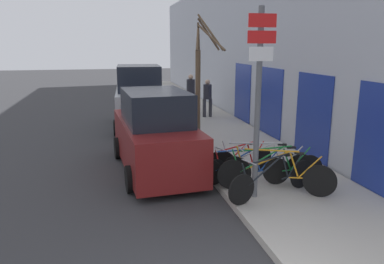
{
  "coord_description": "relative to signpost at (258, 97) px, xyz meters",
  "views": [
    {
      "loc": [
        -1.43,
        -3.06,
        3.32
      ],
      "look_at": [
        0.57,
        5.55,
        1.25
      ],
      "focal_mm": 35.0,
      "sensor_mm": 36.0,
      "label": 1
    }
  ],
  "objects": [
    {
      "name": "building_facade",
      "position": [
        2.79,
        9.99,
        0.94
      ],
      "size": [
        0.23,
        32.0,
        6.5
      ],
      "color": "#B2B7C1",
      "rests_on": "ground"
    },
    {
      "name": "sidewalk_curb",
      "position": [
        1.04,
        10.07,
        -2.21
      ],
      "size": [
        3.2,
        32.0,
        0.15
      ],
      "color": "#ADA89E",
      "rests_on": "ground"
    },
    {
      "name": "parked_car_0",
      "position": [
        -1.77,
        2.6,
        -1.3
      ],
      "size": [
        2.13,
        4.54,
        2.18
      ],
      "rotation": [
        0.0,
        0.0,
        0.06
      ],
      "color": "maroon",
      "rests_on": "ground"
    },
    {
      "name": "bicycle_4",
      "position": [
        0.53,
        0.91,
        -1.73
      ],
      "size": [
        2.37,
        1.0,
        0.95
      ],
      "rotation": [
        0.0,
        0.0,
        1.18
      ],
      "color": "black",
      "rests_on": "sidewalk_curb"
    },
    {
      "name": "bicycle_2",
      "position": [
        0.59,
        0.49,
        -1.73
      ],
      "size": [
        2.54,
        0.44,
        0.94
      ],
      "rotation": [
        0.0,
        0.0,
        1.54
      ],
      "color": "black",
      "rests_on": "sidewalk_curb"
    },
    {
      "name": "bicycle_1",
      "position": [
        0.57,
        0.17,
        -1.73
      ],
      "size": [
        2.12,
        1.42,
        0.97
      ],
      "rotation": [
        0.0,
        0.0,
        0.99
      ],
      "color": "black",
      "rests_on": "sidewalk_curb"
    },
    {
      "name": "bicycle_0",
      "position": [
        0.39,
        -0.06,
        -1.75
      ],
      "size": [
        2.26,
        0.85,
        0.9
      ],
      "rotation": [
        0.0,
        0.0,
        1.91
      ],
      "color": "black",
      "rests_on": "sidewalk_curb"
    },
    {
      "name": "street_tree",
      "position": [
        -0.15,
        4.23,
        -0.17
      ],
      "size": [
        0.93,
        1.77,
        4.06
      ],
      "color": "brown",
      "rests_on": "sidewalk_curb"
    },
    {
      "name": "signpost",
      "position": [
        0.0,
        0.0,
        0.0
      ],
      "size": [
        0.59,
        0.14,
        3.9
      ],
      "color": "#595B60",
      "rests_on": "sidewalk_curb"
    },
    {
      "name": "pedestrian_near",
      "position": [
        1.42,
        9.0,
        -1.17
      ],
      "size": [
        0.44,
        0.37,
        1.67
      ],
      "rotation": [
        0.0,
        0.0,
        3.23
      ],
      "color": "#333338",
      "rests_on": "sidewalk_curb"
    },
    {
      "name": "bicycle_3",
      "position": [
        -0.01,
        0.69,
        -1.76
      ],
      "size": [
        2.19,
        0.51,
        0.88
      ],
      "rotation": [
        0.0,
        0.0,
        1.41
      ],
      "color": "black",
      "rests_on": "sidewalk_curb"
    },
    {
      "name": "bicycle_5",
      "position": [
        0.11,
        1.19,
        -1.77
      ],
      "size": [
        2.03,
        0.95,
        0.85
      ],
      "rotation": [
        0.0,
        0.0,
        2.0
      ],
      "color": "black",
      "rests_on": "sidewalk_curb"
    },
    {
      "name": "parked_car_1",
      "position": [
        -1.68,
        8.12,
        -1.16
      ],
      "size": [
        2.22,
        4.28,
        2.53
      ],
      "rotation": [
        0.0,
        0.0,
        -0.06
      ],
      "color": "#B2B7BC",
      "rests_on": "ground"
    },
    {
      "name": "ground_plane",
      "position": [
        -1.56,
        7.27,
        -2.29
      ],
      "size": [
        80.0,
        80.0,
        0.0
      ],
      "primitive_type": "plane",
      "color": "#333335"
    },
    {
      "name": "pedestrian_far",
      "position": [
        0.98,
        10.41,
        -1.1
      ],
      "size": [
        0.47,
        0.4,
        1.8
      ],
      "rotation": [
        0.0,
        0.0,
        2.95
      ],
      "color": "#1E2338",
      "rests_on": "sidewalk_curb"
    }
  ]
}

